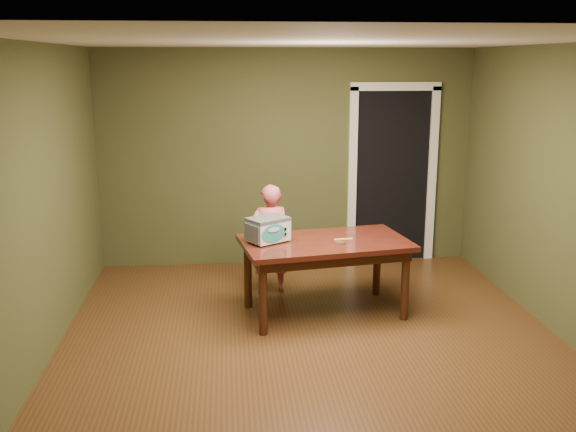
{
  "coord_description": "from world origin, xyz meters",
  "views": [
    {
      "loc": [
        -0.73,
        -5.14,
        2.45
      ],
      "look_at": [
        -0.13,
        1.0,
        0.95
      ],
      "focal_mm": 40.0,
      "sensor_mm": 36.0,
      "label": 1
    }
  ],
  "objects": [
    {
      "name": "child",
      "position": [
        -0.28,
        1.45,
        0.59
      ],
      "size": [
        0.45,
        0.31,
        1.19
      ],
      "primitive_type": "imported",
      "rotation": [
        0.0,
        0.0,
        3.2
      ],
      "color": "#E35D6B",
      "rests_on": "floor"
    },
    {
      "name": "spatula",
      "position": [
        0.39,
        0.8,
        0.75
      ],
      "size": [
        0.18,
        0.04,
        0.01
      ],
      "primitive_type": "cube",
      "rotation": [
        0.0,
        0.0,
        0.08
      ],
      "color": "#E6DD64",
      "rests_on": "dining_table"
    },
    {
      "name": "toy_oven",
      "position": [
        -0.34,
        0.79,
        0.88
      ],
      "size": [
        0.46,
        0.42,
        0.24
      ],
      "rotation": [
        0.0,
        0.0,
        0.57
      ],
      "color": "#4C4F54",
      "rests_on": "dining_table"
    },
    {
      "name": "doorway",
      "position": [
        1.3,
        2.78,
        1.06
      ],
      "size": [
        1.1,
        0.66,
        2.25
      ],
      "color": "black",
      "rests_on": "ground"
    },
    {
      "name": "floor",
      "position": [
        0.0,
        0.0,
        0.0
      ],
      "size": [
        5.0,
        5.0,
        0.0
      ],
      "primitive_type": "plane",
      "color": "#513117",
      "rests_on": "ground"
    },
    {
      "name": "baking_pan",
      "position": [
        0.33,
        0.66,
        0.76
      ],
      "size": [
        0.1,
        0.1,
        0.02
      ],
      "color": "silver",
      "rests_on": "dining_table"
    },
    {
      "name": "room_shell",
      "position": [
        0.0,
        0.0,
        1.71
      ],
      "size": [
        4.52,
        5.02,
        2.61
      ],
      "color": "#404324",
      "rests_on": "ground"
    },
    {
      "name": "dining_table",
      "position": [
        0.21,
        0.78,
        0.65
      ],
      "size": [
        1.72,
        1.14,
        0.75
      ],
      "rotation": [
        0.0,
        0.0,
        0.16
      ],
      "color": "#37140C",
      "rests_on": "floor"
    }
  ]
}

